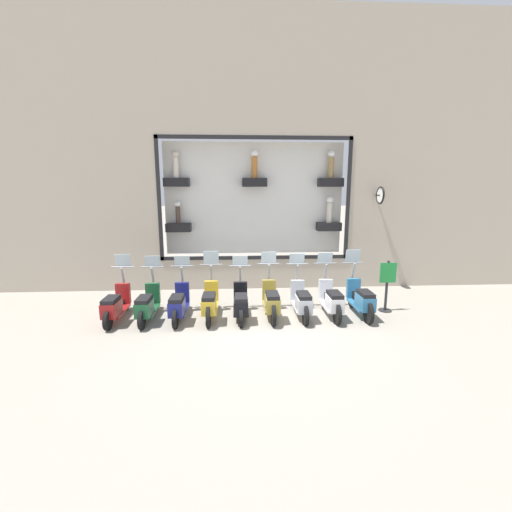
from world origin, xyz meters
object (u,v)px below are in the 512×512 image
(scooter_black_4, at_px, (241,303))
(shop_sign_post, at_px, (387,285))
(scooter_silver_2, at_px, (302,301))
(scooter_yellow_5, at_px, (210,303))
(scooter_red_8, at_px, (115,305))
(scooter_green_7, at_px, (147,305))
(scooter_teal_0, at_px, (361,300))
(scooter_olive_3, at_px, (271,301))
(scooter_white_1, at_px, (332,300))
(scooter_navy_6, at_px, (179,304))

(scooter_black_4, distance_m, shop_sign_post, 4.04)
(scooter_silver_2, bearing_deg, scooter_yellow_5, 89.88)
(scooter_black_4, bearing_deg, scooter_silver_2, -89.77)
(scooter_black_4, height_order, scooter_yellow_5, scooter_yellow_5)
(scooter_silver_2, height_order, scooter_red_8, scooter_red_8)
(scooter_green_7, relative_size, shop_sign_post, 1.26)
(scooter_teal_0, xyz_separation_m, scooter_red_8, (-0.01, 6.38, -0.03))
(scooter_red_8, bearing_deg, scooter_olive_3, -89.90)
(scooter_silver_2, distance_m, scooter_red_8, 4.78)
(scooter_olive_3, relative_size, scooter_red_8, 1.01)
(scooter_black_4, bearing_deg, scooter_white_1, -89.80)
(scooter_olive_3, distance_m, scooter_red_8, 3.99)
(scooter_teal_0, distance_m, scooter_yellow_5, 3.99)
(scooter_white_1, bearing_deg, scooter_navy_6, 90.09)
(scooter_white_1, distance_m, scooter_green_7, 4.78)
(scooter_red_8, relative_size, shop_sign_post, 1.26)
(scooter_navy_6, bearing_deg, scooter_yellow_5, -89.36)
(scooter_silver_2, relative_size, scooter_green_7, 1.01)
(scooter_green_7, bearing_deg, scooter_red_8, 89.83)
(scooter_olive_3, height_order, scooter_green_7, scooter_olive_3)
(scooter_teal_0, relative_size, scooter_black_4, 1.01)
(scooter_white_1, distance_m, scooter_navy_6, 3.99)
(scooter_black_4, xyz_separation_m, scooter_navy_6, (0.00, 1.59, 0.01))
(scooter_white_1, bearing_deg, scooter_green_7, 90.08)
(scooter_teal_0, relative_size, scooter_navy_6, 1.01)
(scooter_silver_2, bearing_deg, scooter_olive_3, 89.67)
(scooter_silver_2, bearing_deg, scooter_red_8, 90.03)
(scooter_white_1, xyz_separation_m, scooter_silver_2, (-0.00, 0.80, -0.01))
(shop_sign_post, bearing_deg, scooter_green_7, 92.94)
(scooter_navy_6, xyz_separation_m, shop_sign_post, (0.33, -5.60, 0.33))
(scooter_black_4, bearing_deg, shop_sign_post, -85.30)
(scooter_teal_0, xyz_separation_m, scooter_green_7, (-0.01, 5.58, -0.03))
(scooter_teal_0, height_order, scooter_green_7, scooter_teal_0)
(scooter_white_1, distance_m, scooter_silver_2, 0.80)
(scooter_teal_0, bearing_deg, scooter_red_8, 90.07)
(scooter_teal_0, xyz_separation_m, scooter_black_4, (-0.01, 3.19, -0.04))
(scooter_red_8, bearing_deg, scooter_white_1, -89.96)
(scooter_olive_3, distance_m, scooter_yellow_5, 1.59)
(scooter_white_1, height_order, scooter_navy_6, scooter_white_1)
(scooter_white_1, xyz_separation_m, scooter_red_8, (-0.00, 5.58, -0.02))
(scooter_teal_0, bearing_deg, scooter_green_7, 90.11)
(scooter_silver_2, distance_m, scooter_navy_6, 3.19)
(scooter_black_4, xyz_separation_m, scooter_red_8, (0.00, 3.19, 0.01))
(scooter_silver_2, height_order, shop_sign_post, scooter_silver_2)
(scooter_white_1, bearing_deg, scooter_olive_3, 89.90)
(scooter_teal_0, distance_m, scooter_navy_6, 4.78)
(scooter_olive_3, bearing_deg, scooter_silver_2, -90.33)
(scooter_silver_2, height_order, scooter_black_4, scooter_silver_2)
(scooter_black_4, bearing_deg, scooter_navy_6, 89.92)
(scooter_white_1, xyz_separation_m, shop_sign_post, (0.32, -1.62, 0.31))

